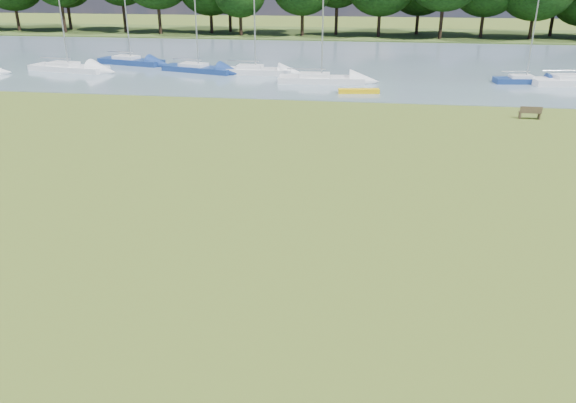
# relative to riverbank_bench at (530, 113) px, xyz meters

# --- Properties ---
(ground) EXTENTS (220.00, 220.00, 0.00)m
(ground) POSITION_rel_riverbank_bench_xyz_m (-14.22, -18.37, -0.45)
(ground) COLOR olive
(river) EXTENTS (220.00, 40.00, 0.10)m
(river) POSITION_rel_riverbank_bench_xyz_m (-14.22, 23.63, -0.45)
(river) COLOR slate
(river) RESTS_ON ground
(far_bank) EXTENTS (220.00, 20.00, 0.40)m
(far_bank) POSITION_rel_riverbank_bench_xyz_m (-14.22, 53.63, -0.45)
(far_bank) COLOR #4C6626
(far_bank) RESTS_ON ground
(riverbank_bench) EXTENTS (1.47, 0.44, 0.90)m
(riverbank_bench) POSITION_rel_riverbank_bench_xyz_m (0.00, 0.00, 0.00)
(riverbank_bench) COLOR brown
(riverbank_bench) RESTS_ON ground
(kayak) EXTENTS (3.48, 1.28, 0.34)m
(kayak) POSITION_rel_riverbank_bench_xyz_m (-11.93, 6.99, -0.23)
(kayak) COLOR yellow
(kayak) RESTS_ON river
(sailboat_1) EXTENTS (7.88, 2.64, 8.75)m
(sailboat_1) POSITION_rel_riverbank_bench_xyz_m (-15.52, 11.23, 0.09)
(sailboat_1) COLOR white
(sailboat_1) RESTS_ON river
(sailboat_3) EXTENTS (7.16, 2.11, 8.65)m
(sailboat_3) POSITION_rel_riverbank_bench_xyz_m (-22.33, 14.82, 0.11)
(sailboat_3) COLOR white
(sailboat_3) RESTS_ON river
(sailboat_4) EXTENTS (8.30, 3.80, 11.41)m
(sailboat_4) POSITION_rel_riverbank_bench_xyz_m (7.13, 13.60, 0.13)
(sailboat_4) COLOR white
(sailboat_4) RESTS_ON river
(sailboat_5) EXTENTS (8.62, 3.89, 9.54)m
(sailboat_5) POSITION_rel_riverbank_bench_xyz_m (-41.52, 13.99, 0.09)
(sailboat_5) COLOR white
(sailboat_5) RESTS_ON river
(sailboat_6) EXTENTS (5.75, 2.24, 7.33)m
(sailboat_6) POSITION_rel_riverbank_bench_xyz_m (2.86, 13.64, 0.03)
(sailboat_6) COLOR navy
(sailboat_6) RESTS_ON river
(sailboat_7) EXTENTS (7.89, 4.19, 10.40)m
(sailboat_7) POSITION_rel_riverbank_bench_xyz_m (-28.28, 15.38, 0.09)
(sailboat_7) COLOR navy
(sailboat_7) RESTS_ON river
(sailboat_8) EXTENTS (7.76, 3.91, 9.90)m
(sailboat_8) POSITION_rel_riverbank_bench_xyz_m (-36.97, 19.00, 0.13)
(sailboat_8) COLOR navy
(sailboat_8) RESTS_ON river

